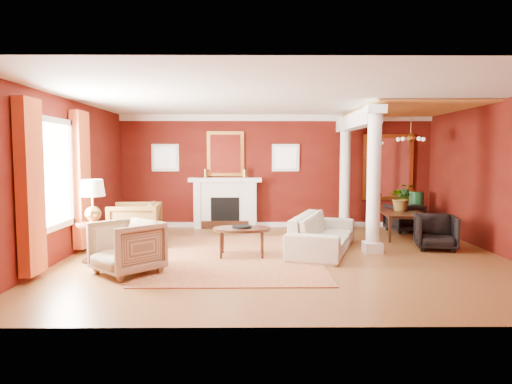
{
  "coord_description": "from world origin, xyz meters",
  "views": [
    {
      "loc": [
        -0.6,
        -8.32,
        1.87
      ],
      "look_at": [
        -0.54,
        0.54,
        1.15
      ],
      "focal_mm": 32.0,
      "sensor_mm": 36.0,
      "label": 1
    }
  ],
  "objects_px": {
    "sofa": "(323,227)",
    "side_table": "(93,207)",
    "armchair_leopard": "(135,222)",
    "coffee_table": "(242,230)",
    "armchair_stripe": "(127,245)",
    "dining_table": "(402,217)"
  },
  "relations": [
    {
      "from": "armchair_leopard",
      "to": "side_table",
      "type": "bearing_deg",
      "value": -20.58
    },
    {
      "from": "coffee_table",
      "to": "side_table",
      "type": "bearing_deg",
      "value": -171.57
    },
    {
      "from": "armchair_stripe",
      "to": "side_table",
      "type": "height_order",
      "value": "side_table"
    },
    {
      "from": "sofa",
      "to": "coffee_table",
      "type": "relative_size",
      "value": 2.3
    },
    {
      "from": "dining_table",
      "to": "armchair_leopard",
      "type": "bearing_deg",
      "value": 106.32
    },
    {
      "from": "side_table",
      "to": "dining_table",
      "type": "distance_m",
      "value": 6.68
    },
    {
      "from": "coffee_table",
      "to": "side_table",
      "type": "distance_m",
      "value": 2.66
    },
    {
      "from": "sofa",
      "to": "dining_table",
      "type": "bearing_deg",
      "value": -34.3
    },
    {
      "from": "armchair_leopard",
      "to": "side_table",
      "type": "relative_size",
      "value": 0.69
    },
    {
      "from": "sofa",
      "to": "armchair_leopard",
      "type": "relative_size",
      "value": 2.46
    },
    {
      "from": "coffee_table",
      "to": "side_table",
      "type": "relative_size",
      "value": 0.74
    },
    {
      "from": "coffee_table",
      "to": "side_table",
      "type": "height_order",
      "value": "side_table"
    },
    {
      "from": "armchair_leopard",
      "to": "sofa",
      "type": "bearing_deg",
      "value": 77.73
    },
    {
      "from": "armchair_leopard",
      "to": "dining_table",
      "type": "bearing_deg",
      "value": 95.64
    },
    {
      "from": "side_table",
      "to": "dining_table",
      "type": "xyz_separation_m",
      "value": [
        6.21,
        2.39,
        -0.5
      ]
    },
    {
      "from": "armchair_leopard",
      "to": "armchair_stripe",
      "type": "xyz_separation_m",
      "value": [
        0.43,
        -2.16,
        -0.03
      ]
    },
    {
      "from": "side_table",
      "to": "sofa",
      "type": "bearing_deg",
      "value": 11.31
    },
    {
      "from": "armchair_leopard",
      "to": "dining_table",
      "type": "relative_size",
      "value": 0.6
    },
    {
      "from": "sofa",
      "to": "side_table",
      "type": "relative_size",
      "value": 1.69
    },
    {
      "from": "sofa",
      "to": "dining_table",
      "type": "xyz_separation_m",
      "value": [
        2.07,
        1.56,
        -0.01
      ]
    },
    {
      "from": "sofa",
      "to": "armchair_stripe",
      "type": "height_order",
      "value": "sofa"
    },
    {
      "from": "armchair_stripe",
      "to": "dining_table",
      "type": "distance_m",
      "value": 6.29
    }
  ]
}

